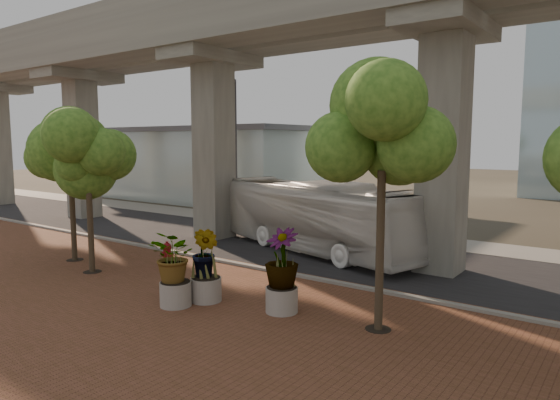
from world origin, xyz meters
The scene contains 16 objects.
ground centered at (0.00, 0.00, 0.00)m, with size 160.00×160.00×0.00m, color #353126.
brick_plaza centered at (0.00, -8.00, 0.03)m, with size 70.00×13.00×0.06m, color brown.
asphalt_road centered at (0.00, 2.00, 0.02)m, with size 90.00×8.00×0.04m, color black.
curb_strip centered at (0.00, -2.00, 0.08)m, with size 70.00×0.25×0.16m, color gray.
far_sidewalk centered at (0.00, 7.50, 0.03)m, with size 90.00×3.00×0.06m, color gray.
transit_viaduct centered at (0.00, 2.00, 7.29)m, with size 72.00×5.60×12.40m.
station_pavilion centered at (-20.00, 16.00, 3.22)m, with size 23.00×13.00×6.30m.
transit_bus centered at (0.10, 2.18, 1.62)m, with size 2.74×11.65×3.25m, color silver.
fire_hydrant centered at (-3.02, -3.89, 0.56)m, with size 0.52×0.47×1.03m.
planter_front centered at (0.91, -6.98, 1.49)m, with size 2.14×2.14×2.35m.
planter_right centered at (3.86, -5.51, 1.57)m, with size 2.34×2.34×2.50m.
planter_left centered at (1.33, -6.08, 1.50)m, with size 2.15×2.15×2.37m.
street_tree_far_west centered at (-7.09, -5.45, 4.47)m, with size 3.90×3.90×6.20m.
street_tree_near_west centered at (-4.74, -6.15, 4.43)m, with size 3.63×3.63×6.04m.
street_tree_near_east centered at (6.76, -5.08, 5.58)m, with size 4.32×4.32×7.51m.
streetlamp_west centered at (-8.61, 6.59, 5.17)m, with size 0.44×1.28×8.86m.
Camera 1 is at (12.26, -17.04, 5.06)m, focal length 32.00 mm.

